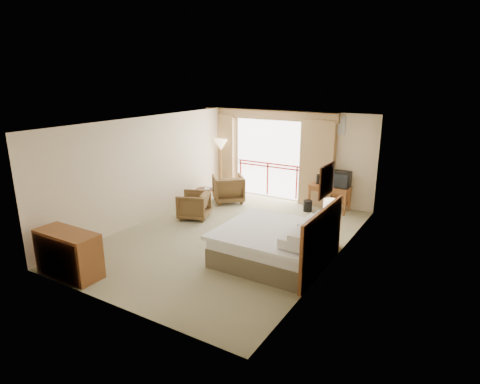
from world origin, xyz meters
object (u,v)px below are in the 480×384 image
Objects in this scene: table_lamp at (330,206)px; wastebasket at (308,206)px; armchair_near at (194,218)px; desk at (330,191)px; bed at (276,244)px; nightstand at (328,236)px; side_table at (205,195)px; dresser at (68,254)px; armchair_far at (228,202)px; floor_lamp at (221,147)px; tv at (341,179)px.

table_lamp is 1.72× the size of wastebasket.
desk is at bearing 110.87° from armchair_near.
bed is 1.39m from nightstand.
dresser reaches higher than side_table.
armchair_far is at bearing -170.62° from wastebasket.
dresser is (-2.48, -5.87, 0.28)m from wastebasket.
floor_lamp reaches higher than side_table.
floor_lamp reaches higher than armchair_near.
bed is 5.41m from floor_lamp.
floor_lamp is at bearing 106.70° from side_table.
nightstand is 1.10× the size of tv.
floor_lamp is 1.31× the size of dresser.
armchair_near is (-3.18, -2.49, -0.94)m from tv.
side_table is at bearing -145.89° from tv.
wastebasket is at bearing 100.71° from bed.
nightstand is 0.60× the size of armchair_far.
tv reaches higher than desk.
desk is 2.03× the size of side_table.
dresser is (-0.09, -5.48, 0.44)m from armchair_far.
table_lamp is 0.49× the size of desk.
floor_lamp is at bearing 151.47° from table_lamp.
nightstand is (0.68, 1.21, -0.11)m from bed.
armchair_near is 0.59× the size of dresser.
table_lamp is at bearing 90.04° from nightstand.
nightstand is 0.99× the size of table_lamp.
armchair_far is 1.14× the size of armchair_near.
dresser is (-0.08, -3.78, 0.44)m from armchair_near.
floor_lamp is (-3.65, -0.05, 0.92)m from desk.
tv reaches higher than wastebasket.
dresser reaches higher than nightstand.
desk is 1.42× the size of armchair_near.
desk is at bearing 92.14° from bed.
tv is (-0.52, 2.42, -0.01)m from table_lamp.
tv is 0.37× the size of dresser.
side_table is 4.67m from dresser.
bed is 3.35m from wastebasket.
armchair_far is at bearing 136.21° from bed.
desk is 0.49m from tv.
dresser is (-3.10, -2.58, 0.06)m from bed.
armchair_near is 1.01m from side_table.
wastebasket is 2.43m from armchair_far.
armchair_near is at bearing 92.76° from dresser.
armchair_near is at bearing -71.96° from side_table.
dresser is at bearing 46.64° from armchair_far.
table_lamp reaches higher than armchair_near.
table_lamp is (0.00, 0.05, 0.69)m from nightstand.
bed reaches higher than side_table.
nightstand reaches higher than armchair_near.
desk is at bearing 27.49° from side_table.
tv reaches higher than bed.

